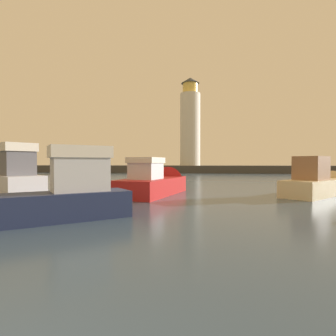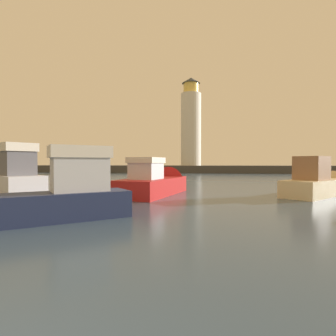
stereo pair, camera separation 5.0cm
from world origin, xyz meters
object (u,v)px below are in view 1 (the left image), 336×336
motorboat_0 (161,182)px  motorboat_2 (39,198)px  motorboat_3 (8,178)px  lighthouse (190,124)px  motorboat_1 (322,183)px

motorboat_0 → motorboat_2: bearing=-105.1°
motorboat_0 → motorboat_2: size_ratio=1.39×
motorboat_0 → motorboat_2: 10.69m
motorboat_2 → motorboat_3: bearing=133.4°
lighthouse → motorboat_2: bearing=-92.7°
lighthouse → motorboat_2: lighthouse is taller
motorboat_3 → motorboat_0: bearing=6.6°
motorboat_0 → lighthouse: bearing=90.5°
motorboat_0 → motorboat_2: motorboat_2 is taller
motorboat_0 → motorboat_1: bearing=2.5°
motorboat_1 → motorboat_2: motorboat_2 is taller
motorboat_1 → motorboat_0: bearing=-177.5°
lighthouse → motorboat_1: size_ratio=2.61×
lighthouse → motorboat_3: bearing=-104.6°
motorboat_1 → motorboat_2: bearing=-142.3°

